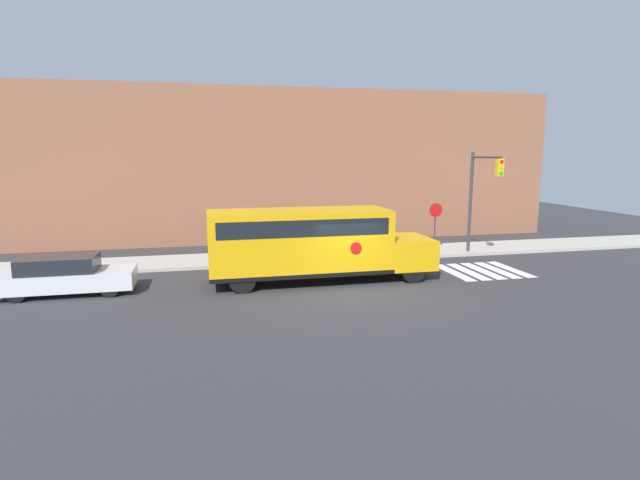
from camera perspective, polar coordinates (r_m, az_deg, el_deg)
name	(u,v)px	position (r m, az deg, el deg)	size (l,w,h in m)	color
ground_plane	(351,292)	(18.83, 3.58, -5.96)	(60.00, 60.00, 0.00)	#333335
sidewalk_strip	(314,256)	(24.93, -0.67, -1.83)	(44.00, 3.00, 0.15)	#B2ADA3
building_backdrop	(291,165)	(30.80, -3.29, 8.50)	(32.00, 4.00, 8.82)	#935B42
crosswalk_stripes	(482,271)	(23.26, 18.07, -3.35)	(3.30, 3.20, 0.01)	white
school_bus	(310,241)	(19.95, -1.17, -0.12)	(9.05, 2.57, 2.92)	#EAA80F
parked_car	(66,275)	(20.57, -27.06, -3.62)	(4.63, 1.73, 1.43)	silver
stop_sign	(435,221)	(26.06, 13.04, 2.18)	(0.71, 0.10, 2.65)	#38383A
traffic_light	(480,189)	(25.73, 17.82, 5.58)	(0.28, 2.64, 5.20)	#38383A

